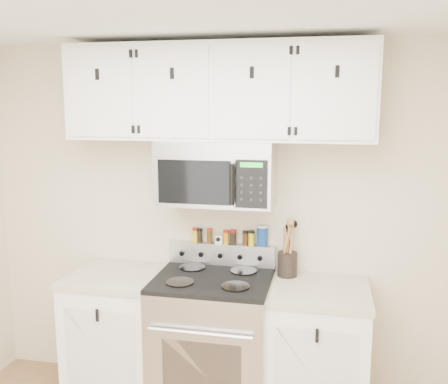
% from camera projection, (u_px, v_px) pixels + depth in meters
% --- Properties ---
extents(back_wall, '(3.50, 0.01, 2.50)m').
position_uv_depth(back_wall, '(223.00, 222.00, 3.54)').
color(back_wall, beige).
rests_on(back_wall, floor).
extents(range, '(0.76, 0.65, 1.10)m').
position_uv_depth(range, '(213.00, 342.00, 3.37)').
color(range, '#B7B7BA').
rests_on(range, floor).
extents(base_cabinet_left, '(0.64, 0.62, 0.92)m').
position_uv_depth(base_cabinet_left, '(119.00, 335.00, 3.53)').
color(base_cabinet_left, white).
rests_on(base_cabinet_left, floor).
extents(base_cabinet_right, '(0.64, 0.62, 0.92)m').
position_uv_depth(base_cabinet_right, '(317.00, 355.00, 3.26)').
color(base_cabinet_right, white).
rests_on(base_cabinet_right, floor).
extents(microwave, '(0.76, 0.44, 0.42)m').
position_uv_depth(microwave, '(217.00, 172.00, 3.29)').
color(microwave, '#9E9EA3').
rests_on(microwave, back_wall).
extents(upper_cabinets, '(2.00, 0.35, 0.62)m').
position_uv_depth(upper_cabinets, '(217.00, 92.00, 3.22)').
color(upper_cabinets, white).
rests_on(upper_cabinets, back_wall).
extents(utensil_crock, '(0.13, 0.13, 0.39)m').
position_uv_depth(utensil_crock, '(287.00, 262.00, 3.38)').
color(utensil_crock, black).
rests_on(utensil_crock, base_cabinet_right).
extents(kitchen_timer, '(0.06, 0.05, 0.06)m').
position_uv_depth(kitchen_timer, '(219.00, 239.00, 3.53)').
color(kitchen_timer, white).
rests_on(kitchen_timer, range).
extents(salt_canister, '(0.08, 0.08, 0.14)m').
position_uv_depth(salt_canister, '(262.00, 236.00, 3.46)').
color(salt_canister, navy).
rests_on(salt_canister, range).
extents(spice_jar_0, '(0.04, 0.04, 0.10)m').
position_uv_depth(spice_jar_0, '(195.00, 235.00, 3.56)').
color(spice_jar_0, gold).
rests_on(spice_jar_0, range).
extents(spice_jar_1, '(0.04, 0.04, 0.10)m').
position_uv_depth(spice_jar_1, '(200.00, 235.00, 3.56)').
color(spice_jar_1, black).
rests_on(spice_jar_1, range).
extents(spice_jar_2, '(0.04, 0.04, 0.10)m').
position_uv_depth(spice_jar_2, '(210.00, 236.00, 3.54)').
color(spice_jar_2, '#453110').
rests_on(spice_jar_2, range).
extents(spice_jar_3, '(0.04, 0.04, 0.10)m').
position_uv_depth(spice_jar_3, '(226.00, 237.00, 3.52)').
color(spice_jar_3, '#C48417').
rests_on(spice_jar_3, range).
extents(spice_jar_4, '(0.05, 0.05, 0.10)m').
position_uv_depth(spice_jar_4, '(233.00, 237.00, 3.51)').
color(spice_jar_4, black).
rests_on(spice_jar_4, range).
extents(spice_jar_5, '(0.04, 0.04, 0.10)m').
position_uv_depth(spice_jar_5, '(245.00, 238.00, 3.49)').
color(spice_jar_5, '#422210').
rests_on(spice_jar_5, range).
extents(spice_jar_6, '(0.04, 0.04, 0.10)m').
position_uv_depth(spice_jar_6, '(251.00, 238.00, 3.48)').
color(spice_jar_6, gold).
rests_on(spice_jar_6, range).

